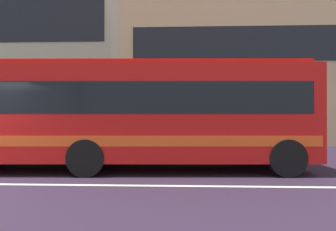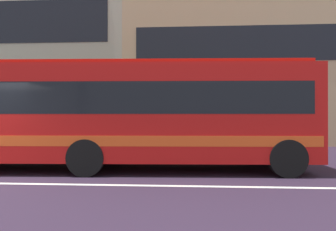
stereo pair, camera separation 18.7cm
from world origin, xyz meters
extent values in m
cube|color=#19511F|center=(-0.25, 5.53, 0.42)|extent=(17.44, 1.10, 0.83)
cube|color=#B4B298|center=(-8.08, 15.37, 5.99)|extent=(19.86, 11.73, 11.97)
cube|color=tan|center=(11.87, 15.37, 4.78)|extent=(20.03, 11.73, 9.56)
cube|color=black|center=(11.87, 9.48, 5.54)|extent=(18.43, 0.04, 1.91)
cube|color=red|center=(3.39, 2.13, 1.69)|extent=(11.35, 2.94, 2.69)
cube|color=black|center=(3.39, 2.13, 2.10)|extent=(10.67, 2.93, 0.86)
cube|color=#DE4B1A|center=(3.39, 2.13, 0.95)|extent=(11.12, 2.95, 0.28)
cube|color=red|center=(3.39, 2.13, 3.10)|extent=(10.88, 2.52, 0.12)
cube|color=black|center=(9.03, 2.34, 2.10)|extent=(0.11, 2.11, 0.95)
cylinder|color=black|center=(7.98, 3.46, 0.50)|extent=(1.01, 0.32, 1.00)
cylinder|color=black|center=(8.06, 1.15, 0.50)|extent=(1.01, 0.32, 1.00)
cylinder|color=black|center=(2.66, 3.26, 0.50)|extent=(1.01, 0.32, 1.00)
cylinder|color=black|center=(2.74, 0.95, 0.50)|extent=(1.01, 0.32, 1.00)
camera|label=1|loc=(5.24, -6.92, 1.60)|focal=32.19mm
camera|label=2|loc=(5.43, -6.91, 1.60)|focal=32.19mm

